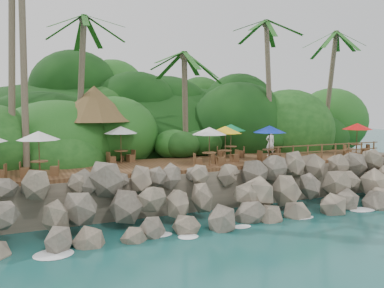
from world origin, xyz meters
name	(u,v)px	position (x,y,z in m)	size (l,w,h in m)	color
ground	(244,228)	(0.00, 0.00, 0.00)	(140.00, 140.00, 0.00)	#19514F
land_base	(143,162)	(0.00, 16.00, 1.05)	(32.00, 25.20, 2.10)	gray
jungle_hill	(121,162)	(0.00, 23.50, 0.00)	(44.80, 28.00, 15.40)	#143811
seawall	(224,195)	(0.00, 2.00, 1.15)	(29.00, 4.00, 2.30)	gray
terrace	(192,164)	(0.00, 6.00, 2.20)	(26.00, 5.00, 0.20)	brown
jungle_foliage	(147,176)	(0.00, 15.00, 0.00)	(44.00, 16.00, 12.00)	#143811
foam_line	(241,225)	(0.00, 0.30, 0.03)	(25.20, 0.80, 0.06)	white
palms	(166,1)	(-0.51, 8.95, 12.31)	(29.01, 7.44, 15.11)	brown
palapa	(94,104)	(-5.03, 9.62, 5.79)	(5.02, 5.02, 4.60)	brown
dining_clusters	(172,133)	(-1.46, 5.50, 4.11)	(25.23, 5.02, 2.18)	brown
railing	(329,150)	(8.33, 3.65, 2.91)	(8.30, 0.10, 1.00)	brown
waiter	(270,143)	(6.07, 6.70, 3.17)	(0.63, 0.42, 1.74)	silver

